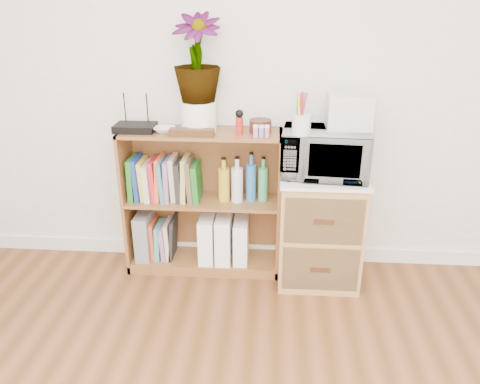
# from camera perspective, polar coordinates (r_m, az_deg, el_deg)

# --- Properties ---
(skirting_board) EXTENTS (4.00, 0.02, 0.10)m
(skirting_board) POSITION_cam_1_polar(r_m,az_deg,el_deg) (3.33, 2.05, -7.16)
(skirting_board) COLOR white
(skirting_board) RESTS_ON ground
(bookshelf) EXTENTS (1.00, 0.30, 0.95)m
(bookshelf) POSITION_cam_1_polar(r_m,az_deg,el_deg) (3.05, -4.54, -1.29)
(bookshelf) COLOR brown
(bookshelf) RESTS_ON ground
(wicker_unit) EXTENTS (0.50, 0.45, 0.70)m
(wicker_unit) POSITION_cam_1_polar(r_m,az_deg,el_deg) (3.02, 9.60, -4.45)
(wicker_unit) COLOR #9E7542
(wicker_unit) RESTS_ON ground
(microwave) EXTENTS (0.53, 0.38, 0.28)m
(microwave) POSITION_cam_1_polar(r_m,az_deg,el_deg) (2.81, 10.29, 4.72)
(microwave) COLOR white
(microwave) RESTS_ON wicker_unit
(pen_cup) EXTENTS (0.10, 0.10, 0.11)m
(pen_cup) POSITION_cam_1_polar(r_m,az_deg,el_deg) (2.64, 7.49, 8.14)
(pen_cup) COLOR silver
(pen_cup) RESTS_ON microwave
(small_appliance) EXTENTS (0.25, 0.21, 0.20)m
(small_appliance) POSITION_cam_1_polar(r_m,az_deg,el_deg) (2.82, 13.13, 9.61)
(small_appliance) COLOR silver
(small_appliance) RESTS_ON microwave
(router) EXTENTS (0.24, 0.17, 0.04)m
(router) POSITION_cam_1_polar(r_m,az_deg,el_deg) (2.95, -12.65, 7.67)
(router) COLOR black
(router) RESTS_ON bookshelf
(white_bowl) EXTENTS (0.13, 0.13, 0.03)m
(white_bowl) POSITION_cam_1_polar(r_m,az_deg,el_deg) (2.89, -9.17, 7.52)
(white_bowl) COLOR white
(white_bowl) RESTS_ON bookshelf
(plant_pot) EXTENTS (0.21, 0.21, 0.18)m
(plant_pot) POSITION_cam_1_polar(r_m,az_deg,el_deg) (2.88, -5.05, 9.20)
(plant_pot) COLOR white
(plant_pot) RESTS_ON bookshelf
(potted_plant) EXTENTS (0.28, 0.28, 0.50)m
(potted_plant) POSITION_cam_1_polar(r_m,az_deg,el_deg) (2.82, -5.30, 15.95)
(potted_plant) COLOR #307830
(potted_plant) RESTS_ON plant_pot
(trinket_box) EXTENTS (0.26, 0.07, 0.04)m
(trinket_box) POSITION_cam_1_polar(r_m,az_deg,el_deg) (2.79, -5.91, 7.23)
(trinket_box) COLOR #381E0F
(trinket_box) RESTS_ON bookshelf
(kokeshi_doll) EXTENTS (0.05, 0.05, 0.10)m
(kokeshi_doll) POSITION_cam_1_polar(r_m,az_deg,el_deg) (2.81, -0.08, 8.08)
(kokeshi_doll) COLOR #AE2215
(kokeshi_doll) RESTS_ON bookshelf
(wooden_bowl) EXTENTS (0.13, 0.13, 0.08)m
(wooden_bowl) POSITION_cam_1_polar(r_m,az_deg,el_deg) (2.85, 2.49, 8.04)
(wooden_bowl) COLOR #3B1F10
(wooden_bowl) RESTS_ON bookshelf
(paint_jars) EXTENTS (0.12, 0.04, 0.06)m
(paint_jars) POSITION_cam_1_polar(r_m,az_deg,el_deg) (2.76, 2.62, 7.34)
(paint_jars) COLOR #D07398
(paint_jars) RESTS_ON bookshelf
(file_box) EXTENTS (0.09, 0.25, 0.31)m
(file_box) POSITION_cam_1_polar(r_m,az_deg,el_deg) (3.24, -11.46, -5.05)
(file_box) COLOR gray
(file_box) RESTS_ON bookshelf
(magazine_holder_left) EXTENTS (0.10, 0.25, 0.31)m
(magazine_holder_left) POSITION_cam_1_polar(r_m,az_deg,el_deg) (3.14, -3.98, -5.56)
(magazine_holder_left) COLOR white
(magazine_holder_left) RESTS_ON bookshelf
(magazine_holder_mid) EXTENTS (0.10, 0.25, 0.32)m
(magazine_holder_mid) POSITION_cam_1_polar(r_m,az_deg,el_deg) (3.13, -1.96, -5.57)
(magazine_holder_mid) COLOR white
(magazine_holder_mid) RESTS_ON bookshelf
(magazine_holder_right) EXTENTS (0.09, 0.23, 0.29)m
(magazine_holder_right) POSITION_cam_1_polar(r_m,az_deg,el_deg) (3.13, 0.15, -5.85)
(magazine_holder_right) COLOR white
(magazine_holder_right) RESTS_ON bookshelf
(cookbooks) EXTENTS (0.45, 0.20, 0.28)m
(cookbooks) POSITION_cam_1_polar(r_m,az_deg,el_deg) (3.03, -9.10, 1.59)
(cookbooks) COLOR #206D1D
(cookbooks) RESTS_ON bookshelf
(liquor_bottles) EXTENTS (0.46, 0.07, 0.31)m
(liquor_bottles) POSITION_cam_1_polar(r_m,az_deg,el_deg) (2.95, 1.73, 1.56)
(liquor_bottles) COLOR gold
(liquor_bottles) RESTS_ON bookshelf
(lower_books) EXTENTS (0.16, 0.19, 0.29)m
(lower_books) POSITION_cam_1_polar(r_m,az_deg,el_deg) (3.22, -9.22, -5.64)
(lower_books) COLOR #CB4823
(lower_books) RESTS_ON bookshelf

